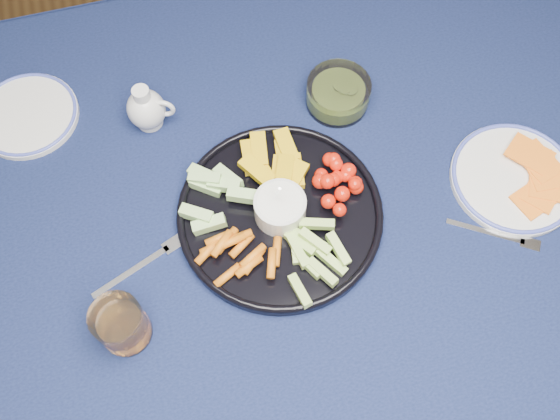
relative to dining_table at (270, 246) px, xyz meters
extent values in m
plane|color=brown|center=(0.00, 0.00, -0.66)|extent=(4.00, 4.00, 0.00)
cylinder|color=#4F311A|center=(0.72, 0.42, -0.31)|extent=(0.07, 0.07, 0.70)
cube|color=#4F311A|center=(0.00, 0.00, 0.06)|extent=(1.60, 1.00, 0.04)
cube|color=black|center=(0.00, 0.00, 0.08)|extent=(1.66, 1.06, 0.01)
cube|color=black|center=(0.00, 0.53, -0.06)|extent=(1.66, 0.01, 0.30)
cylinder|color=black|center=(0.02, 0.01, 0.09)|extent=(0.32, 0.32, 0.01)
torus|color=black|center=(0.02, 0.01, 0.11)|extent=(0.32, 0.32, 0.01)
cylinder|color=silver|center=(0.02, 0.01, 0.12)|extent=(0.08, 0.08, 0.04)
cylinder|color=white|center=(0.02, 0.01, 0.14)|extent=(0.07, 0.07, 0.01)
cylinder|color=silver|center=(-0.15, 0.24, 0.09)|extent=(0.04, 0.04, 0.01)
ellipsoid|color=silver|center=(-0.15, 0.24, 0.12)|extent=(0.06, 0.06, 0.07)
cylinder|color=silver|center=(-0.15, 0.24, 0.16)|extent=(0.03, 0.03, 0.03)
torus|color=silver|center=(-0.12, 0.23, 0.13)|extent=(0.04, 0.02, 0.04)
torus|color=#424EB9|center=(-0.15, 0.24, 0.15)|extent=(0.03, 0.03, 0.00)
cylinder|color=white|center=(0.17, 0.19, 0.11)|extent=(0.11, 0.11, 0.05)
cylinder|color=#53661D|center=(0.17, 0.19, 0.10)|extent=(0.09, 0.09, 0.03)
cylinder|color=silver|center=(0.40, -0.03, 0.09)|extent=(0.20, 0.20, 0.01)
torus|color=#424EB9|center=(0.40, -0.03, 0.10)|extent=(0.20, 0.20, 0.01)
cylinder|color=white|center=(-0.24, -0.11, 0.13)|extent=(0.07, 0.07, 0.09)
cylinder|color=orange|center=(-0.24, -0.11, 0.11)|extent=(0.06, 0.06, 0.05)
cube|color=white|center=(-0.22, -0.02, 0.09)|extent=(0.13, 0.06, 0.00)
cube|color=white|center=(-0.15, 0.01, 0.09)|extent=(0.04, 0.03, 0.00)
cube|color=white|center=(0.32, -0.10, 0.09)|extent=(0.11, 0.07, 0.00)
cube|color=white|center=(0.38, -0.14, 0.09)|extent=(0.04, 0.03, 0.00)
cylinder|color=silver|center=(-0.35, 0.30, 0.09)|extent=(0.17, 0.17, 0.01)
torus|color=#424EB9|center=(-0.35, 0.30, 0.10)|extent=(0.17, 0.17, 0.01)
camera|label=1|loc=(-0.09, -0.39, 0.98)|focal=40.00mm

